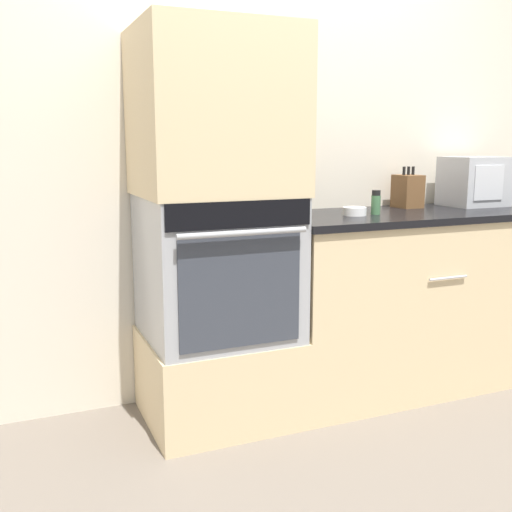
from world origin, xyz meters
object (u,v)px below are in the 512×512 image
wall_oven (217,267)px  condiment_jar_mid (304,204)px  microwave (474,181)px  knife_block (408,191)px  bowl (355,211)px  condiment_jar_near (376,203)px

wall_oven → condiment_jar_mid: (0.49, 0.10, 0.26)m
microwave → knife_block: (-0.40, 0.06, -0.05)m
microwave → bowl: size_ratio=2.78×
knife_block → bowl: (-0.46, -0.21, -0.07)m
microwave → bowl: 0.88m
wall_oven → condiment_jar_mid: 0.57m
condiment_jar_near → microwave: bearing=11.0°
knife_block → condiment_jar_near: size_ratio=1.86×
wall_oven → condiment_jar_near: size_ratio=5.43×
bowl → microwave: bearing=9.3°
knife_block → condiment_jar_near: 0.41m
bowl → condiment_jar_near: bearing=-1.8°
knife_block → condiment_jar_mid: (-0.67, -0.07, -0.04)m
bowl → wall_oven: bearing=177.4°
bowl → condiment_jar_near: (0.12, -0.00, 0.04)m
microwave → condiment_jar_mid: size_ratio=2.99×
condiment_jar_near → condiment_jar_mid: size_ratio=1.12×
wall_oven → microwave: microwave is taller
knife_block → bowl: knife_block is taller
wall_oven → microwave: 1.61m
microwave → condiment_jar_near: size_ratio=2.67×
microwave → condiment_jar_near: bearing=-169.0°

